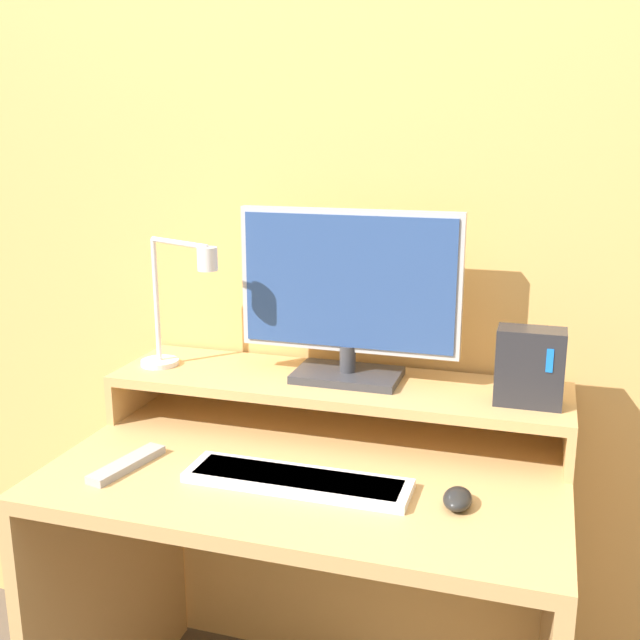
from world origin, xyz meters
TOP-DOWN VIEW (x-y plane):
  - wall_back at (0.00, 0.68)m, footprint 6.00×0.05m
  - desk at (0.00, 0.32)m, footprint 1.02×0.64m
  - monitor_shelf at (0.00, 0.51)m, footprint 1.02×0.27m
  - monitor at (0.02, 0.52)m, footprint 0.49×0.15m
  - desk_lamp at (-0.36, 0.46)m, footprint 0.24×0.14m
  - router_dock at (0.41, 0.48)m, footprint 0.13×0.08m
  - keyboard at (0.01, 0.22)m, footprint 0.43×0.11m
  - mouse at (0.31, 0.22)m, footprint 0.05×0.08m
  - remote_control at (-0.34, 0.19)m, footprint 0.08×0.19m

SIDE VIEW (x-z plane):
  - desk at x=0.00m, z-range 0.14..0.87m
  - remote_control at x=-0.34m, z-range 0.73..0.75m
  - keyboard at x=0.01m, z-range 0.73..0.75m
  - mouse at x=0.31m, z-range 0.73..0.76m
  - monitor_shelf at x=0.00m, z-range 0.77..0.89m
  - router_dock at x=0.41m, z-range 0.85..1.00m
  - desk_lamp at x=-0.36m, z-range 0.85..1.16m
  - monitor at x=0.02m, z-range 0.85..1.23m
  - wall_back at x=0.00m, z-range 0.00..2.50m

